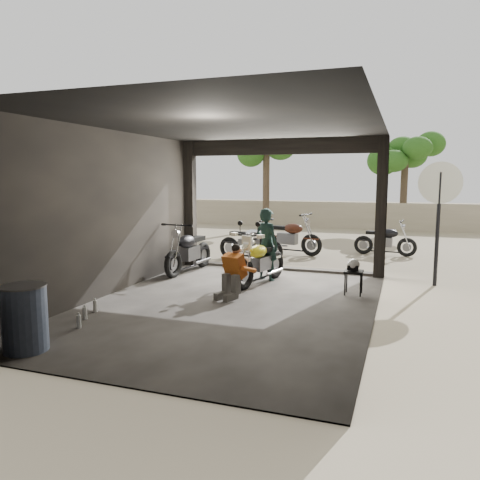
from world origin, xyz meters
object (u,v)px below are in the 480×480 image
Objects in this scene: main_bike at (261,258)px; outside_bike_a at (250,240)px; mechanic at (231,273)px; oil_drum at (25,319)px; outside_bike_c at (385,238)px; left_bike at (189,247)px; helmet at (353,265)px; stool at (354,274)px; sign_post at (439,202)px; outside_bike_b at (289,234)px; rider at (267,245)px.

main_bike is 1.01× the size of outside_bike_a.
oil_drum is at bearing -98.66° from mechanic.
outside_bike_c is 10.53m from oil_drum.
oil_drum is at bearing -96.34° from main_bike.
left_bike is 7.18× the size of helmet.
stool is 0.19m from helmet.
outside_bike_c is at bearing 108.94° from sign_post.
outside_bike_c is 3.19× the size of stool.
outside_bike_b is 0.70× the size of sign_post.
main_bike is 2.10m from left_bike.
outside_bike_c is 6.15× the size of helmet.
rider is at bearing -161.04° from outside_bike_b.
main_bike reaches higher than outside_bike_c.
stool is (-0.37, -5.18, -0.11)m from outside_bike_c.
left_bike is 5.69m from sign_post.
main_bike is at bearing -172.12° from helmet.
sign_post reaches higher than outside_bike_c.
outside_bike_b is 3.77m from rider.
stool is at bearing -42.45° from helmet.
helmet is 5.88m from oil_drum.
mechanic is at bearing -145.03° from sign_post.
outside_bike_b is 9.08m from oil_drum.
outside_bike_b is at bearing -16.15° from outside_bike_a.
outside_bike_c is 1.57× the size of mechanic.
mechanic is (-0.19, -1.75, -0.31)m from rider.
main_bike reaches higher than mechanic.
helmet is at bearing 50.57° from oil_drum.
outside_bike_b reaches higher than mechanic.
mechanic reaches higher than stool.
mechanic is at bearing -154.41° from stool.
outside_bike_a is 2.57m from rider.
outside_bike_a is 1.95× the size of oil_drum.
outside_bike_c is 6.71m from mechanic.
outside_bike_a is 1.74× the size of mechanic.
outside_bike_c reaches higher than mechanic.
outside_bike_b is at bearing 81.23° from oil_drum.
outside_bike_a is 4.16m from mechanic.
outside_bike_a is at bearing 126.66° from outside_bike_c.
left_bike reaches higher than outside_bike_c.
left_bike is at bearing 166.64° from stool.
main_bike is 0.96× the size of left_bike.
mechanic is at bearing 65.52° from oil_drum.
mechanic is (1.84, -1.99, -0.12)m from left_bike.
sign_post is (4.66, -1.59, 1.20)m from outside_bike_a.
left_bike is at bearing 148.60° from mechanic.
oil_drum is (0.25, -5.46, -0.17)m from left_bike.
sign_post reaches higher than mechanic.
stool is (2.36, -4.45, -0.21)m from outside_bike_b.
rider reaches higher than mechanic.
oil_drum is (-4.11, -9.70, -0.08)m from outside_bike_c.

